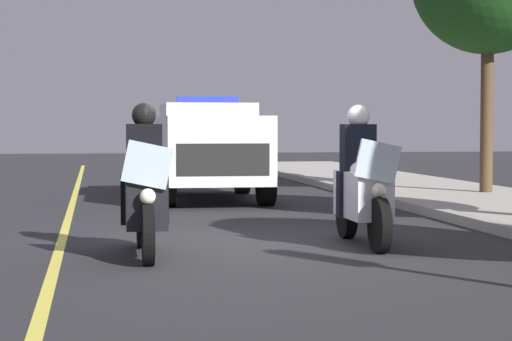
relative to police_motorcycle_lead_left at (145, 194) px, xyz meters
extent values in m
plane|color=#28282B|center=(-0.91, 1.44, -0.70)|extent=(80.00, 80.00, 0.00)
cube|color=#E0D14C|center=(-0.91, -0.97, -0.70)|extent=(48.00, 0.12, 0.01)
cylinder|color=black|center=(0.76, -0.01, -0.38)|extent=(0.64, 0.13, 0.64)
cylinder|color=black|center=(-0.74, 0.01, -0.38)|extent=(0.64, 0.15, 0.64)
cube|color=black|center=(0.03, 0.00, -0.08)|extent=(1.21, 0.46, 0.56)
ellipsoid|color=black|center=(0.08, 0.00, 0.22)|extent=(0.56, 0.33, 0.24)
cube|color=silver|center=(0.66, -0.01, 0.35)|extent=(0.07, 0.56, 0.53)
sphere|color=#F9F4CC|center=(0.72, -0.01, 0.02)|extent=(0.17, 0.17, 0.17)
sphere|color=red|center=(0.53, -0.17, 0.28)|extent=(0.09, 0.09, 0.09)
sphere|color=#1933F2|center=(0.53, 0.15, 0.28)|extent=(0.09, 0.09, 0.09)
cube|color=black|center=(-0.20, 0.00, 0.48)|extent=(0.29, 0.40, 0.60)
cube|color=black|center=(-0.13, 0.20, -0.08)|extent=(0.18, 0.14, 0.56)
cube|color=black|center=(-0.14, -0.20, -0.08)|extent=(0.18, 0.14, 0.56)
sphere|color=black|center=(-0.18, 0.00, 0.88)|extent=(0.28, 0.28, 0.28)
cylinder|color=black|center=(0.27, 2.65, -0.38)|extent=(0.64, 0.13, 0.64)
cylinder|color=black|center=(-1.23, 2.67, -0.38)|extent=(0.64, 0.15, 0.64)
cube|color=white|center=(-0.46, 2.66, -0.08)|extent=(1.21, 0.46, 0.56)
ellipsoid|color=white|center=(-0.41, 2.66, 0.22)|extent=(0.56, 0.33, 0.24)
cube|color=silver|center=(0.17, 2.65, 0.35)|extent=(0.07, 0.56, 0.53)
sphere|color=#F9F4CC|center=(0.23, 2.65, 0.02)|extent=(0.17, 0.17, 0.17)
sphere|color=red|center=(0.04, 2.49, 0.28)|extent=(0.09, 0.09, 0.09)
sphere|color=#1933F2|center=(0.04, 2.81, 0.28)|extent=(0.09, 0.09, 0.09)
cube|color=black|center=(-0.69, 2.66, 0.48)|extent=(0.29, 0.40, 0.60)
cube|color=black|center=(-0.63, 2.86, -0.08)|extent=(0.18, 0.14, 0.56)
cube|color=black|center=(-0.63, 2.46, -0.08)|extent=(0.18, 0.14, 0.56)
sphere|color=white|center=(-0.67, 2.66, 0.88)|extent=(0.28, 0.28, 0.28)
cube|color=silver|center=(-7.89, 1.66, 0.32)|extent=(4.93, 1.97, 1.24)
cube|color=silver|center=(-8.19, 1.67, 1.02)|extent=(2.42, 1.78, 0.36)
cube|color=#2633D8|center=(-7.99, 1.66, 1.28)|extent=(0.30, 1.20, 0.14)
cube|color=black|center=(-5.49, 1.63, 0.18)|extent=(0.14, 1.62, 0.56)
cylinder|color=black|center=(-6.32, 2.54, -0.30)|extent=(0.80, 0.29, 0.80)
cylinder|color=black|center=(-6.35, 0.74, -0.30)|extent=(0.80, 0.29, 0.80)
cylinder|color=black|center=(-9.42, 2.58, -0.30)|extent=(0.80, 0.29, 0.80)
cylinder|color=black|center=(-9.45, 0.78, -0.30)|extent=(0.80, 0.29, 0.80)
cylinder|color=#4C3823|center=(-7.72, 7.42, 0.97)|extent=(0.26, 0.26, 3.13)
camera|label=1|loc=(10.53, -0.55, 0.75)|focal=65.81mm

